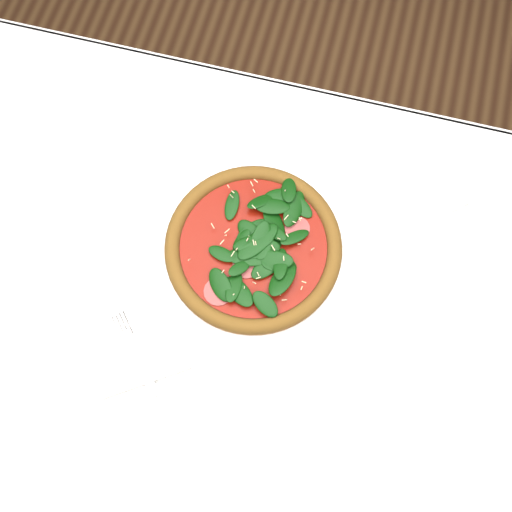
# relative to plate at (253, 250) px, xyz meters

# --- Properties ---
(ground) EXTENTS (6.00, 6.00, 0.00)m
(ground) POSITION_rel_plate_xyz_m (-0.02, -0.08, -0.76)
(ground) COLOR brown
(ground) RESTS_ON ground
(dining_table) EXTENTS (1.21, 0.81, 0.75)m
(dining_table) POSITION_rel_plate_xyz_m (-0.02, -0.08, -0.11)
(dining_table) COLOR silver
(dining_table) RESTS_ON ground
(plate) EXTENTS (0.32, 0.32, 0.01)m
(plate) POSITION_rel_plate_xyz_m (0.00, 0.00, 0.00)
(plate) COLOR white
(plate) RESTS_ON dining_table
(pizza) EXTENTS (0.35, 0.35, 0.04)m
(pizza) POSITION_rel_plate_xyz_m (0.00, -0.00, 0.02)
(pizza) COLOR #9A6525
(pizza) RESTS_ON plate
(napkin) EXTENTS (0.15, 0.13, 0.01)m
(napkin) POSITION_rel_plate_xyz_m (-0.12, -0.21, -0.00)
(napkin) COLOR silver
(napkin) RESTS_ON dining_table
(fork) EXTENTS (0.11, 0.11, 0.00)m
(fork) POSITION_rel_plate_xyz_m (-0.13, -0.20, 0.01)
(fork) COLOR silver
(fork) RESTS_ON napkin
(saucer_far) EXTENTS (0.16, 0.16, 0.01)m
(saucer_far) POSITION_rel_plate_xyz_m (0.26, 0.21, -0.00)
(saucer_far) COLOR white
(saucer_far) RESTS_ON dining_table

